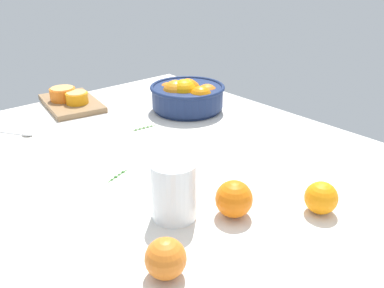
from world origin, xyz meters
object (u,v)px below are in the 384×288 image
Objects in this scene: juice_glass at (174,192)px; loose_orange_1 at (234,199)px; orange_half_0 at (77,98)px; orange_half_2 at (63,94)px; fruit_bowl at (187,95)px; loose_orange_0 at (321,198)px; loose_orange_2 at (166,258)px; spoon at (15,133)px; orange_half_1 at (65,93)px; cutting_board at (71,103)px.

loose_orange_1 is at bearing 50.16° from juice_glass.
orange_half_0 is 0.86× the size of orange_half_2.
fruit_bowl is 43.05cm from orange_half_2.
orange_half_2 is 1.32× the size of loose_orange_0.
loose_orange_1 is at bearing 102.55° from loose_orange_2.
spoon is (-79.50, -32.11, -2.84)cm from loose_orange_0.
orange_half_1 is 1.12× the size of loose_orange_2.
orange_half_0 is 0.98× the size of orange_half_1.
juice_glass is at bearing -9.20° from orange_half_2.
orange_half_1 is 1.02× the size of loose_orange_1.
orange_half_0 is at bearing 3.72° from orange_half_1.
orange_half_1 is (-78.36, 13.87, -1.79)cm from juice_glass.
spoon is at bearing -171.29° from juice_glass.
orange_half_2 is (-2.46, -1.60, 3.07)cm from cutting_board.
loose_orange_0 reaches higher than cutting_board.
juice_glass is 75.41cm from cutting_board.
juice_glass is 1.37× the size of orange_half_2.
orange_half_2 is at bearing -173.77° from loose_orange_0.
loose_orange_2 is 0.45× the size of spoon.
fruit_bowl is at bearing 42.59° from cutting_board.
loose_orange_1 is (77.48, -5.50, -0.04)cm from orange_half_0.
fruit_bowl is 0.94× the size of cutting_board.
cutting_board is 26.51cm from spoon.
loose_orange_2 is at bearing -42.93° from fruit_bowl.
orange_half_2 is at bearing -147.03° from cutting_board.
juice_glass is at bearing -10.70° from cutting_board.
loose_orange_0 is (94.40, 10.31, -0.71)cm from orange_half_2.
fruit_bowl is at bearing 163.53° from loose_orange_0.
juice_glass is at bearing 136.63° from loose_orange_2.
cutting_board is 3.55× the size of loose_orange_1.
fruit_bowl is at bearing 137.07° from loose_orange_2.
fruit_bowl is at bearing 71.31° from spoon.
loose_orange_2 is (90.28, -25.14, -0.22)cm from orange_half_1.
fruit_bowl reaches higher than loose_orange_0.
orange_half_1 is 0.50× the size of spoon.
juice_glass is 1.75× the size of loose_orange_2.
orange_half_2 is 26.65cm from spoon.
orange_half_0 is 6.70cm from orange_half_2.
orange_half_2 is 1.28× the size of loose_orange_2.
orange_half_0 is at bearing -174.63° from loose_orange_0.
fruit_bowl is 3.76× the size of loose_orange_0.
cutting_board reaches higher than spoon.
orange_half_2 reaches higher than orange_half_1.
juice_glass is 0.79× the size of spoon.
spoon is (8.52, -23.84, -3.30)cm from orange_half_0.
juice_glass is at bearing -42.81° from fruit_bowl.
spoon is (-61.52, -9.42, -4.94)cm from juice_glass.
loose_orange_1 is (83.86, -3.47, -0.29)cm from orange_half_2.
loose_orange_0 reaches higher than spoon.
loose_orange_1 is at bearing -31.86° from fruit_bowl.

